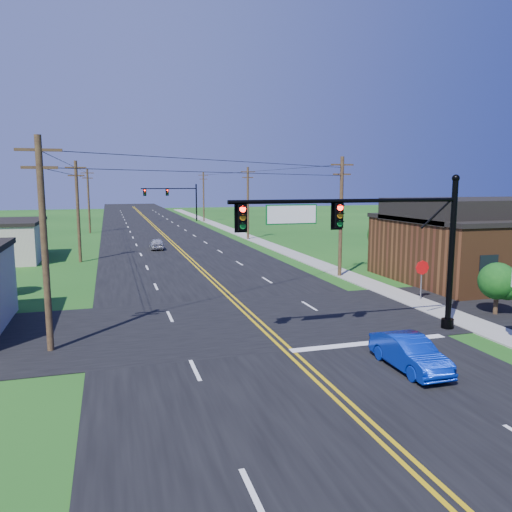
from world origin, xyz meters
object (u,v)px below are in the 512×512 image
object	(u,v)px
signal_mast_main	(369,235)
stop_sign	(422,272)
signal_mast_far	(173,197)
blue_car	(410,354)

from	to	relation	value
signal_mast_main	stop_sign	bearing A→B (deg)	39.16
signal_mast_far	stop_sign	bearing A→B (deg)	-84.29
signal_mast_main	signal_mast_far	distance (m)	72.00
signal_mast_far	blue_car	size ratio (longest dim) A/B	2.81
signal_mast_main	signal_mast_far	xyz separation A→B (m)	(0.10, 72.00, -0.20)
signal_mast_far	blue_car	distance (m)	76.31
signal_mast_far	blue_car	xyz separation A→B (m)	(-0.56, -76.21, -3.90)
blue_car	stop_sign	size ratio (longest dim) A/B	1.58
blue_car	stop_sign	xyz separation A→B (m)	(7.21, 9.70, 1.13)
stop_sign	blue_car	bearing A→B (deg)	-123.03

